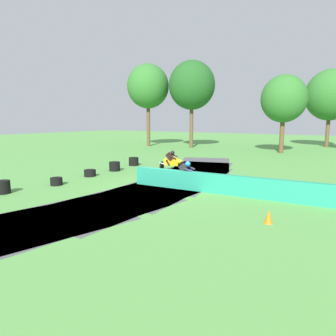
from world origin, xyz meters
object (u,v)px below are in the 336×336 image
Objects in this scene: tire_stack_far at (115,166)px; tire_stack_extra_a at (134,161)px; traffic_cone at (269,217)px; motorcycle_lead_blue at (188,175)px; tire_stack_near at (3,187)px; motorcycle_chase_yellow at (172,161)px; tire_stack_mid_a at (56,181)px; tire_stack_mid_b at (90,173)px.

tire_stack_extra_a is at bearing 99.67° from tire_stack_far.
tire_stack_far is at bearing 155.77° from traffic_cone.
motorcycle_lead_blue is 2.68× the size of tire_stack_near.
tire_stack_far is at bearing -80.33° from tire_stack_extra_a.
motorcycle_chase_yellow reaches higher than tire_stack_mid_a.
tire_stack_far reaches higher than traffic_cone.
tire_stack_near reaches higher than tire_stack_mid_b.
tire_stack_near is at bearing -102.64° from tire_stack_mid_a.
motorcycle_lead_blue reaches higher than tire_stack_near.
traffic_cone is at bearing -33.04° from tire_stack_extra_a.
tire_stack_mid_a is 1.38× the size of traffic_cone.
motorcycle_chase_yellow is 2.41× the size of tire_stack_far.
tire_stack_mid_a is (0.55, 2.47, -0.10)m from tire_stack_near.
tire_stack_extra_a is at bearing 147.18° from motorcycle_lead_blue.
tire_stack_near is at bearing -168.23° from traffic_cone.
tire_stack_near is at bearing -140.50° from motorcycle_lead_blue.
motorcycle_chase_yellow reaches higher than traffic_cone.
tire_stack_far is (-3.27, -1.95, -0.35)m from motorcycle_chase_yellow.
motorcycle_chase_yellow is at bearing 30.77° from tire_stack_far.
tire_stack_far is at bearing 95.71° from tire_stack_mid_a.
tire_stack_near is (-6.62, -5.46, -0.35)m from motorcycle_lead_blue.
tire_stack_mid_b is at bearing -83.70° from tire_stack_extra_a.
tire_stack_near is 5.16m from tire_stack_mid_b.
traffic_cone is at bearing -33.37° from motorcycle_lead_blue.
tire_stack_extra_a reaches higher than tire_stack_mid_b.
traffic_cone is (11.70, -7.61, -0.08)m from tire_stack_extra_a.
traffic_cone is at bearing 11.77° from tire_stack_near.
motorcycle_chase_yellow is 7.46m from tire_stack_mid_a.
traffic_cone is at bearing -14.06° from tire_stack_mid_b.
motorcycle_chase_yellow reaches higher than tire_stack_mid_b.
tire_stack_far reaches higher than tire_stack_mid_a.
tire_stack_far is 1.61× the size of traffic_cone.
tire_stack_near is 7.43m from tire_stack_far.
tire_stack_mid_a is at bearing -84.29° from tire_stack_far.
traffic_cone is (11.32, 2.36, -0.08)m from tire_stack_near.
motorcycle_chase_yellow reaches higher than tire_stack_extra_a.
motorcycle_lead_blue is 5.12m from motorcycle_chase_yellow.
tire_stack_mid_b is 0.98× the size of tire_stack_far.
tire_stack_mid_a is (-6.07, -2.99, -0.45)m from motorcycle_lead_blue.
motorcycle_lead_blue is 8.59m from tire_stack_near.
tire_stack_mid_a is 2.72m from tire_stack_mid_b.
motorcycle_chase_yellow is at bearing 53.06° from tire_stack_mid_b.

